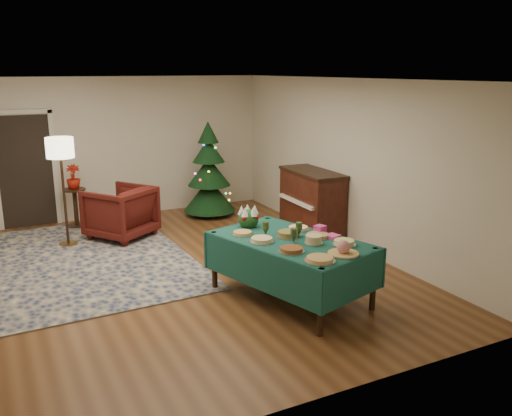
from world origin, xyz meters
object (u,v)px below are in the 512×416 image
buffet_table (291,252)px  armchair (120,210)px  piano (312,205)px  gift_box (320,229)px  christmas_tree (209,174)px  potted_plant (74,182)px  side_table (76,208)px  floor_lamp (60,154)px

buffet_table → armchair: armchair is taller
buffet_table → piano: size_ratio=1.66×
gift_box → christmas_tree: bearing=88.0°
potted_plant → christmas_tree: (2.51, -0.31, -0.00)m
buffet_table → side_table: bearing=112.6°
gift_box → christmas_tree: christmas_tree is taller
floor_lamp → armchair: bearing=1.0°
christmas_tree → piano: bearing=-64.1°
armchair → floor_lamp: bearing=-33.7°
buffet_table → floor_lamp: 4.24m
buffet_table → piano: (1.65, 2.11, -0.06)m
side_table → piano: bearing=-34.6°
buffet_table → gift_box: bearing=7.8°
armchair → christmas_tree: bearing=165.5°
armchair → side_table: size_ratio=1.38×
christmas_tree → buffet_table: bearing=-98.3°
floor_lamp → piano: bearing=-20.0°
armchair → potted_plant: size_ratio=2.24×
floor_lamp → piano: (3.85, -1.40, -0.95)m
buffet_table → floor_lamp: bearing=122.0°
piano → floor_lamp: bearing=160.0°
gift_box → side_table: gift_box is taller
buffet_table → armchair: size_ratio=2.29×
floor_lamp → christmas_tree: (2.82, 0.73, -0.68)m
potted_plant → piano: piano is taller
buffet_table → side_table: buffet_table is taller
side_table → potted_plant: size_ratio=1.63×
gift_box → piano: size_ratio=0.09×
floor_lamp → potted_plant: bearing=73.6°
armchair → floor_lamp: 1.36m
floor_lamp → potted_plant: (0.31, 1.04, -0.67)m
armchair → christmas_tree: size_ratio=0.53×
christmas_tree → gift_box: bearing=-92.0°
armchair → side_table: bearing=-95.0°
buffet_table → christmas_tree: size_ratio=1.21×
potted_plant → piano: bearing=-34.6°
buffet_table → side_table: size_ratio=3.15×
gift_box → piano: (1.18, 2.05, -0.27)m
buffet_table → gift_box: 0.52m
floor_lamp → piano: 4.21m
gift_box → armchair: bearing=117.2°
floor_lamp → piano: size_ratio=1.31×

